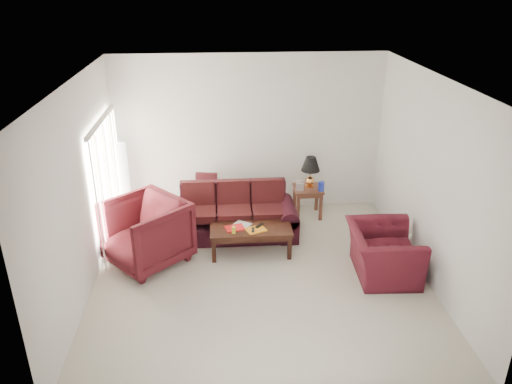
% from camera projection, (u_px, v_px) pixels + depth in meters
% --- Properties ---
extents(floor, '(5.00, 5.00, 0.00)m').
position_uv_depth(floor, '(260.00, 277.00, 7.67)').
color(floor, beige).
rests_on(floor, ground).
extents(blinds, '(0.10, 2.00, 2.16)m').
position_uv_depth(blinds, '(108.00, 184.00, 8.25)').
color(blinds, silver).
rests_on(blinds, ground).
extents(sofa, '(2.26, 1.12, 0.90)m').
position_uv_depth(sofa, '(234.00, 212.00, 8.70)').
color(sofa, black).
rests_on(sofa, ground).
extents(throw_pillow, '(0.42, 0.25, 0.41)m').
position_uv_depth(throw_pillow, '(206.00, 183.00, 9.26)').
color(throw_pillow, black).
rests_on(throw_pillow, sofa).
extents(end_table, '(0.55, 0.55, 0.58)m').
position_uv_depth(end_table, '(307.00, 202.00, 9.49)').
color(end_table, '#4E2E1A').
rests_on(end_table, ground).
extents(table_lamp, '(0.44, 0.44, 0.59)m').
position_uv_depth(table_lamp, '(310.00, 172.00, 9.30)').
color(table_lamp, '#D98C43').
rests_on(table_lamp, end_table).
extents(clock, '(0.15, 0.07, 0.15)m').
position_uv_depth(clock, '(300.00, 187.00, 9.22)').
color(clock, white).
rests_on(clock, end_table).
extents(blue_canister, '(0.15, 0.15, 0.18)m').
position_uv_depth(blue_canister, '(321.00, 186.00, 9.21)').
color(blue_canister, navy).
rests_on(blue_canister, end_table).
extents(picture_frame, '(0.20, 0.21, 0.05)m').
position_uv_depth(picture_frame, '(299.00, 181.00, 9.46)').
color(picture_frame, silver).
rests_on(picture_frame, end_table).
extents(floor_lamp, '(0.26, 0.26, 1.55)m').
position_uv_depth(floor_lamp, '(124.00, 183.00, 9.09)').
color(floor_lamp, silver).
rests_on(floor_lamp, ground).
extents(armchair_left, '(1.63, 1.63, 1.06)m').
position_uv_depth(armchair_left, '(145.00, 233.00, 7.85)').
color(armchair_left, '#430F15').
rests_on(armchair_left, ground).
extents(armchair_right, '(1.07, 1.21, 0.75)m').
position_uv_depth(armchair_right, '(383.00, 253.00, 7.60)').
color(armchair_right, '#451019').
rests_on(armchair_right, ground).
extents(coffee_table, '(1.48, 1.09, 0.47)m').
position_uv_depth(coffee_table, '(251.00, 239.00, 8.26)').
color(coffee_table, black).
rests_on(coffee_table, ground).
extents(magazine_red, '(0.35, 0.30, 0.02)m').
position_uv_depth(magazine_red, '(235.00, 228.00, 8.11)').
color(magazine_red, '#B11113').
rests_on(magazine_red, coffee_table).
extents(magazine_white, '(0.34, 0.32, 0.02)m').
position_uv_depth(magazine_white, '(242.00, 225.00, 8.23)').
color(magazine_white, silver).
rests_on(magazine_white, coffee_table).
extents(magazine_orange, '(0.37, 0.33, 0.02)m').
position_uv_depth(magazine_orange, '(256.00, 230.00, 8.06)').
color(magazine_orange, orange).
rests_on(magazine_orange, coffee_table).
extents(remote_a, '(0.06, 0.15, 0.02)m').
position_uv_depth(remote_a, '(253.00, 230.00, 8.02)').
color(remote_a, black).
rests_on(remote_a, coffee_table).
extents(remote_b, '(0.15, 0.17, 0.02)m').
position_uv_depth(remote_b, '(259.00, 225.00, 8.15)').
color(remote_b, black).
rests_on(remote_b, coffee_table).
extents(yellow_glass, '(0.07, 0.07, 0.11)m').
position_uv_depth(yellow_glass, '(234.00, 230.00, 7.96)').
color(yellow_glass, yellow).
rests_on(yellow_glass, coffee_table).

